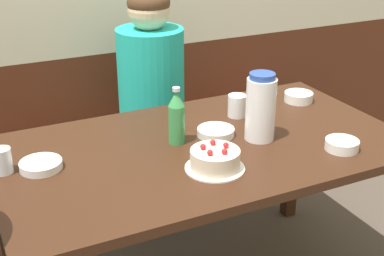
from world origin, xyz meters
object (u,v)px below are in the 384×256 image
at_px(bowl_side_dish, 41,165).
at_px(glass_water_tall, 237,106).
at_px(birthday_cake, 215,160).
at_px(person_pale_blue_shirt, 152,115).
at_px(bowl_rice_small, 216,132).
at_px(glass_tumbler_short, 3,161).
at_px(water_pitcher, 261,107).
at_px(bowl_soup_white, 342,145).
at_px(bench_seat, 132,168).
at_px(soju_bottle, 177,117).
at_px(bowl_sauce_shallow, 299,97).

relative_size(bowl_side_dish, glass_water_tall, 1.56).
distance_m(birthday_cake, person_pale_blue_shirt, 0.91).
bearing_deg(bowl_rice_small, glass_water_tall, 37.98).
distance_m(bowl_rice_small, glass_tumbler_short, 0.78).
bearing_deg(glass_water_tall, birthday_cake, -129.09).
distance_m(water_pitcher, bowl_soup_white, 0.33).
height_order(bowl_soup_white, bowl_side_dish, bowl_soup_white).
relative_size(glass_water_tall, person_pale_blue_shirt, 0.08).
bearing_deg(bowl_soup_white, water_pitcher, 135.81).
xyz_separation_m(bench_seat, birthday_cake, (-0.05, -1.02, 0.54)).
xyz_separation_m(soju_bottle, bowl_side_dish, (-0.50, 0.01, -0.09)).
bearing_deg(bowl_side_dish, water_pitcher, -8.23).
height_order(bowl_soup_white, glass_water_tall, glass_water_tall).
xyz_separation_m(bowl_side_dish, person_pale_blue_shirt, (0.65, 0.62, -0.17)).
bearing_deg(glass_water_tall, water_pitcher, -98.94).
distance_m(bowl_soup_white, glass_tumbler_short, 1.19).
bearing_deg(bench_seat, glass_tumbler_short, -133.66).
xyz_separation_m(water_pitcher, person_pale_blue_shirt, (-0.15, 0.74, -0.28)).
height_order(bowl_rice_small, glass_tumbler_short, glass_tumbler_short).
bearing_deg(glass_water_tall, bowl_sauce_shallow, 4.78).
height_order(bowl_sauce_shallow, person_pale_blue_shirt, person_pale_blue_shirt).
height_order(bench_seat, glass_tumbler_short, glass_tumbler_short).
xyz_separation_m(birthday_cake, soju_bottle, (-0.03, 0.25, 0.07)).
height_order(water_pitcher, bowl_sauce_shallow, water_pitcher).
distance_m(birthday_cake, bowl_rice_small, 0.28).
relative_size(bench_seat, soju_bottle, 8.54).
bearing_deg(bowl_soup_white, bowl_rice_small, 138.83).
bearing_deg(glass_water_tall, bowl_side_dish, -172.13).
distance_m(bowl_side_dish, bowl_sauce_shallow, 1.18).
relative_size(bowl_side_dish, glass_tumbler_short, 1.63).
height_order(bench_seat, person_pale_blue_shirt, person_pale_blue_shirt).
bearing_deg(bench_seat, water_pitcher, -76.15).
height_order(bench_seat, birthday_cake, birthday_cake).
xyz_separation_m(glass_water_tall, glass_tumbler_short, (-0.95, -0.09, -0.00)).
xyz_separation_m(bowl_rice_small, person_pale_blue_shirt, (-0.01, 0.64, -0.17)).
bearing_deg(bowl_soup_white, person_pale_blue_shirt, 111.11).
height_order(bowl_soup_white, person_pale_blue_shirt, person_pale_blue_shirt).
bearing_deg(birthday_cake, bowl_soup_white, -8.18).
xyz_separation_m(bowl_soup_white, bowl_sauce_shallow, (0.15, 0.47, 0.00)).
height_order(soju_bottle, person_pale_blue_shirt, person_pale_blue_shirt).
relative_size(bench_seat, bowl_sauce_shallow, 14.73).
xyz_separation_m(bowl_sauce_shallow, person_pale_blue_shirt, (-0.52, 0.48, -0.17)).
height_order(birthday_cake, bowl_side_dish, birthday_cake).
bearing_deg(bowl_soup_white, soju_bottle, 148.44).
xyz_separation_m(water_pitcher, bowl_soup_white, (0.22, -0.21, -0.11)).
bearing_deg(bowl_side_dish, bowl_sauce_shallow, 6.99).
bearing_deg(water_pitcher, birthday_cake, -151.85).
relative_size(bowl_sauce_shallow, glass_tumbler_short, 1.44).
bearing_deg(bowl_soup_white, glass_water_tall, 112.40).
bearing_deg(bowl_sauce_shallow, water_pitcher, -145.22).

